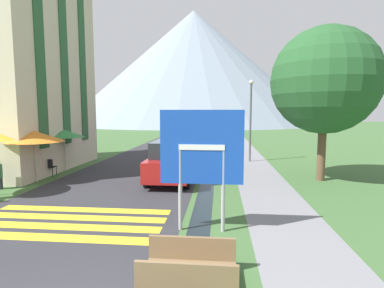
# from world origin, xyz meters

# --- Properties ---
(ground_plane) EXTENTS (160.00, 160.00, 0.00)m
(ground_plane) POSITION_xyz_m (0.00, 20.00, 0.00)
(ground_plane) COLOR #3D6033
(road) EXTENTS (6.40, 60.00, 0.01)m
(road) POSITION_xyz_m (-2.50, 30.00, 0.00)
(road) COLOR #2D2D33
(road) RESTS_ON ground_plane
(footpath) EXTENTS (2.20, 60.00, 0.01)m
(footpath) POSITION_xyz_m (3.60, 30.00, 0.00)
(footpath) COLOR slate
(footpath) RESTS_ON ground_plane
(drainage_channel) EXTENTS (0.60, 60.00, 0.00)m
(drainage_channel) POSITION_xyz_m (1.20, 30.00, 0.00)
(drainage_channel) COLOR black
(drainage_channel) RESTS_ON ground_plane
(crosswalk_marking) EXTENTS (5.44, 2.54, 0.01)m
(crosswalk_marking) POSITION_xyz_m (-2.50, 4.53, 0.01)
(crosswalk_marking) COLOR yellow
(crosswalk_marking) RESTS_ON ground_plane
(mountain_distant) EXTENTS (68.89, 68.89, 30.69)m
(mountain_distant) POSITION_xyz_m (-5.75, 81.06, 15.34)
(mountain_distant) COLOR gray
(mountain_distant) RESTS_ON ground_plane
(hotel_building) EXTENTS (6.48, 8.20, 11.33)m
(hotel_building) POSITION_xyz_m (-9.39, 12.00, 6.10)
(hotel_building) COLOR beige
(hotel_building) RESTS_ON ground_plane
(road_sign) EXTENTS (2.11, 0.11, 3.12)m
(road_sign) POSITION_xyz_m (1.27, 4.27, 1.99)
(road_sign) COLOR #9E9EA3
(road_sign) RESTS_ON ground_plane
(footbridge) EXTENTS (1.70, 1.10, 0.65)m
(footbridge) POSITION_xyz_m (1.20, 1.83, 0.23)
(footbridge) COLOR brown
(footbridge) RESTS_ON ground_plane
(parked_car_near) EXTENTS (1.87, 4.21, 1.82)m
(parked_car_near) POSITION_xyz_m (-0.40, 9.78, 0.91)
(parked_car_near) COLOR #A31919
(parked_car_near) RESTS_ON ground_plane
(parked_car_far) EXTENTS (1.84, 4.23, 1.82)m
(parked_car_far) POSITION_xyz_m (-0.31, 19.81, 0.91)
(parked_car_far) COLOR silver
(parked_car_far) RESTS_ON ground_plane
(cafe_chair_far_right) EXTENTS (0.40, 0.40, 0.85)m
(cafe_chair_far_right) POSITION_xyz_m (-6.37, 10.20, 0.51)
(cafe_chair_far_right) COLOR black
(cafe_chair_far_right) RESTS_ON ground_plane
(cafe_chair_far_left) EXTENTS (0.40, 0.40, 0.85)m
(cafe_chair_far_left) POSITION_xyz_m (-6.91, 9.84, 0.51)
(cafe_chair_far_left) COLOR black
(cafe_chair_far_left) RESTS_ON ground_plane
(cafe_chair_middle) EXTENTS (0.40, 0.40, 0.85)m
(cafe_chair_middle) POSITION_xyz_m (-6.84, 8.55, 0.51)
(cafe_chair_middle) COLOR black
(cafe_chair_middle) RESTS_ON ground_plane
(cafe_umbrella_middle_orange) EXTENTS (2.47, 2.47, 2.26)m
(cafe_umbrella_middle_orange) POSITION_xyz_m (-6.32, 9.06, 2.02)
(cafe_umbrella_middle_orange) COLOR #B7B2A8
(cafe_umbrella_middle_orange) RESTS_ON ground_plane
(cafe_umbrella_rear_green) EXTENTS (2.00, 2.00, 2.17)m
(cafe_umbrella_rear_green) POSITION_xyz_m (-6.31, 11.54, 1.97)
(cafe_umbrella_rear_green) COLOR #B7B2A8
(cafe_umbrella_rear_green) RESTS_ON ground_plane
(streetlamp) EXTENTS (0.28, 0.28, 5.03)m
(streetlamp) POSITION_xyz_m (3.60, 15.62, 2.99)
(streetlamp) COLOR #515156
(streetlamp) RESTS_ON ground_plane
(tree_by_path) EXTENTS (4.67, 4.67, 6.78)m
(tree_by_path) POSITION_xyz_m (6.27, 10.59, 4.43)
(tree_by_path) COLOR brown
(tree_by_path) RESTS_ON ground_plane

